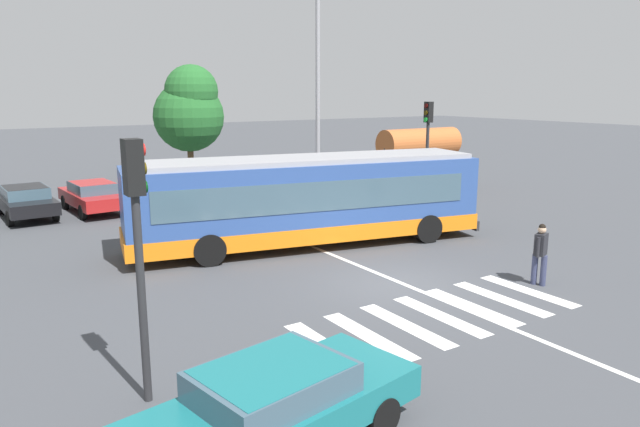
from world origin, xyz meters
name	(u,v)px	position (x,y,z in m)	size (l,w,h in m)	color
ground_plane	(395,284)	(0.00, 0.00, 0.00)	(160.00, 160.00, 0.00)	#424449
city_transit_bus	(308,200)	(0.16, 4.84, 1.59)	(12.50, 4.95, 3.06)	black
pedestrian_crossing_street	(540,251)	(3.26, -2.18, 0.97)	(0.55, 0.39, 1.72)	#333856
foreground_sedan	(276,403)	(-6.43, -4.90, 0.77)	(4.75, 2.59, 1.35)	black
parked_car_black	(26,200)	(-7.37, 15.04, 0.77)	(2.03, 4.58, 1.35)	black
parked_car_red	(93,195)	(-4.75, 14.75, 0.77)	(2.12, 4.61, 1.35)	black
parked_car_silver	(157,188)	(-1.84, 15.00, 0.77)	(1.97, 4.55, 1.35)	black
parked_car_charcoal	(214,184)	(0.87, 14.60, 0.77)	(2.00, 4.56, 1.35)	black
parked_car_blue	(257,179)	(3.41, 15.00, 0.77)	(2.04, 4.58, 1.35)	black
traffic_light_near_corner	(138,230)	(-7.60, -2.44, 3.03)	(0.33, 0.32, 4.50)	#28282B
traffic_light_far_corner	(428,138)	(8.03, 7.45, 3.19)	(0.33, 0.32, 4.76)	#28282B
bus_stop_shelter	(419,144)	(11.64, 11.89, 2.42)	(4.87, 1.54, 3.25)	#28282B
twin_arm_street_lamp	(318,76)	(4.73, 11.29, 5.89)	(4.11, 0.32, 9.72)	#939399
background_tree_right	(190,109)	(2.28, 21.21, 4.17)	(4.08, 4.08, 6.71)	brown
crosswalk_painted_stripes	(440,316)	(-0.61, -2.36, 0.00)	(6.89, 2.91, 0.01)	silver
lane_center_line	(358,265)	(0.20, 2.00, 0.00)	(0.16, 24.00, 0.01)	silver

